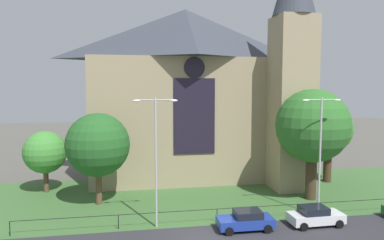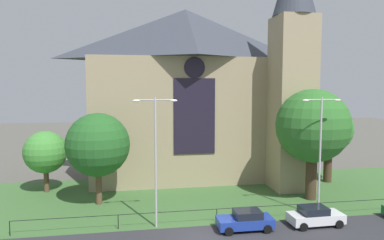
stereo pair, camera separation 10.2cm
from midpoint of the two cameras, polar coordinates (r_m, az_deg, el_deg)
ground at (r=36.36m, az=-1.75°, el=-11.96°), size 160.00×160.00×0.00m
grass_verge at (r=34.47m, az=-1.27°, el=-12.92°), size 120.00×20.00×0.01m
church_building at (r=43.08m, az=0.03°, el=4.60°), size 23.20×16.20×26.00m
iron_railing at (r=29.37m, az=3.90°, el=-14.21°), size 30.85×0.07×1.13m
tree_right_near at (r=35.76m, az=18.58°, el=-0.96°), size 6.98×6.98×10.61m
tree_left_near at (r=33.71m, az=-14.87°, el=-3.87°), size 5.81×5.81×8.44m
tree_right_far at (r=43.17m, az=20.87°, el=-1.45°), size 5.31×5.31×8.73m
tree_left_far at (r=39.59m, az=-22.45°, el=-4.79°), size 4.33×4.33×6.32m
streetlamp_near at (r=27.23m, az=-5.90°, el=-4.41°), size 3.37×0.26×10.00m
streetlamp_far at (r=31.20m, az=19.70°, el=-3.52°), size 3.37×0.26×9.94m
parked_car_blue at (r=28.31m, az=8.46°, el=-15.51°), size 4.23×2.07×1.51m
parked_car_white at (r=30.41m, az=18.94°, el=-14.25°), size 4.23×2.07×1.51m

